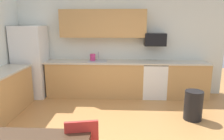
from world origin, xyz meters
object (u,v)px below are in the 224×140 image
trash_bin (193,105)px  kettle (93,58)px  refrigerator (31,62)px  oven_range (154,80)px  microwave (155,40)px

trash_bin → kettle: (-2.22, 1.40, 0.72)m
refrigerator → kettle: 1.61m
oven_range → refrigerator: bearing=-178.6°
refrigerator → oven_range: bearing=1.4°
oven_range → microwave: 1.05m
microwave → trash_bin: size_ratio=0.90×
refrigerator → oven_range: refrigerator is taller
trash_bin → kettle: size_ratio=3.00×
microwave → kettle: microwave is taller
trash_bin → microwave: bearing=112.7°
refrigerator → microwave: 3.27m
oven_range → trash_bin: (0.61, -1.35, -0.16)m
microwave → kettle: (-1.61, -0.05, -0.48)m
refrigerator → oven_range: (3.22, 0.08, -0.47)m
refrigerator → trash_bin: bearing=-18.3°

